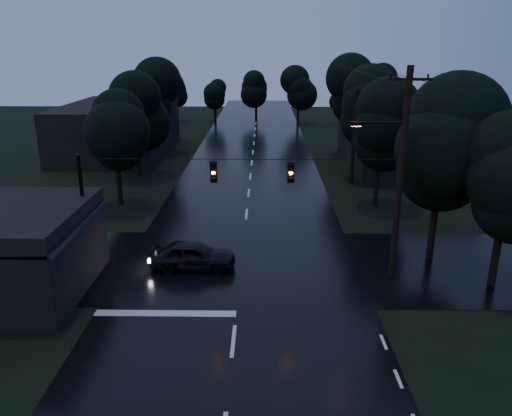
{
  "coord_description": "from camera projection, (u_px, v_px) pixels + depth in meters",
  "views": [
    {
      "loc": [
        1.13,
        -11.57,
        10.89
      ],
      "look_at": [
        0.73,
        14.23,
        2.36
      ],
      "focal_mm": 35.0,
      "sensor_mm": 36.0,
      "label": 1
    }
  ],
  "objects": [
    {
      "name": "tree_corner_near",
      "position": [
        442.0,
        147.0,
        24.73
      ],
      "size": [
        4.48,
        4.48,
        9.44
      ],
      "color": "black",
      "rests_on": "ground"
    },
    {
      "name": "tree_corner_far",
      "position": [
        508.0,
        177.0,
        22.09
      ],
      "size": [
        3.92,
        3.92,
        8.26
      ],
      "color": "black",
      "rests_on": "ground"
    },
    {
      "name": "span_signals",
      "position": [
        251.0,
        171.0,
        23.2
      ],
      "size": [
        15.0,
        0.37,
        1.12
      ],
      "color": "black",
      "rests_on": "ground"
    },
    {
      "name": "cross_street",
      "position": [
        241.0,
        265.0,
        25.81
      ],
      "size": [
        60.0,
        9.0,
        0.02
      ],
      "primitive_type": "cube",
      "color": "black",
      "rests_on": "ground"
    },
    {
      "name": "car",
      "position": [
        193.0,
        255.0,
        25.18
      ],
      "size": [
        4.28,
        1.74,
        1.45
      ],
      "primitive_type": "imported",
      "rotation": [
        0.0,
        0.0,
        1.56
      ],
      "color": "black",
      "rests_on": "ground"
    },
    {
      "name": "tree_left_a",
      "position": [
        114.0,
        131.0,
        33.79
      ],
      "size": [
        3.92,
        3.92,
        8.26
      ],
      "color": "black",
      "rests_on": "ground"
    },
    {
      "name": "tree_right_b",
      "position": [
        367.0,
        106.0,
        40.88
      ],
      "size": [
        4.48,
        4.48,
        9.44
      ],
      "color": "black",
      "rests_on": "ground"
    },
    {
      "name": "anchor_pole_left",
      "position": [
        85.0,
        216.0,
        24.03
      ],
      "size": [
        0.18,
        0.18,
        6.0
      ],
      "primitive_type": "cylinder",
      "color": "black",
      "rests_on": "ground"
    },
    {
      "name": "tree_left_c",
      "position": [
        153.0,
        94.0,
        50.66
      ],
      "size": [
        4.48,
        4.48,
        9.44
      ],
      "color": "black",
      "rests_on": "ground"
    },
    {
      "name": "tree_left_b",
      "position": [
        134.0,
        110.0,
        41.28
      ],
      "size": [
        4.2,
        4.2,
        8.85
      ],
      "color": "black",
      "rests_on": "ground"
    },
    {
      "name": "utility_pole_far",
      "position": [
        354.0,
        136.0,
        39.66
      ],
      "size": [
        2.0,
        0.3,
        7.5
      ],
      "color": "black",
      "rests_on": "ground"
    },
    {
      "name": "building_far_left",
      "position": [
        118.0,
        128.0,
        51.81
      ],
      "size": [
        10.0,
        16.0,
        5.0
      ],
      "primitive_type": "cube",
      "color": "black",
      "rests_on": "ground"
    },
    {
      "name": "main_road",
      "position": [
        250.0,
        177.0,
        42.9
      ],
      "size": [
        12.0,
        120.0,
        0.02
      ],
      "primitive_type": "cube",
      "color": "black",
      "rests_on": "ground"
    },
    {
      "name": "building_far_right",
      "position": [
        404.0,
        143.0,
        45.8
      ],
      "size": [
        10.0,
        14.0,
        4.4
      ],
      "primitive_type": "cube",
      "color": "black",
      "rests_on": "ground"
    },
    {
      "name": "tree_right_c",
      "position": [
        354.0,
        91.0,
        50.24
      ],
      "size": [
        4.76,
        4.76,
        10.03
      ],
      "color": "black",
      "rests_on": "ground"
    },
    {
      "name": "utility_pole_main",
      "position": [
        399.0,
        171.0,
        23.1
      ],
      "size": [
        3.5,
        0.3,
        10.0
      ],
      "color": "black",
      "rests_on": "ground"
    },
    {
      "name": "tree_right_a",
      "position": [
        381.0,
        126.0,
        33.41
      ],
      "size": [
        4.2,
        4.2,
        8.85
      ],
      "color": "black",
      "rests_on": "ground"
    }
  ]
}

